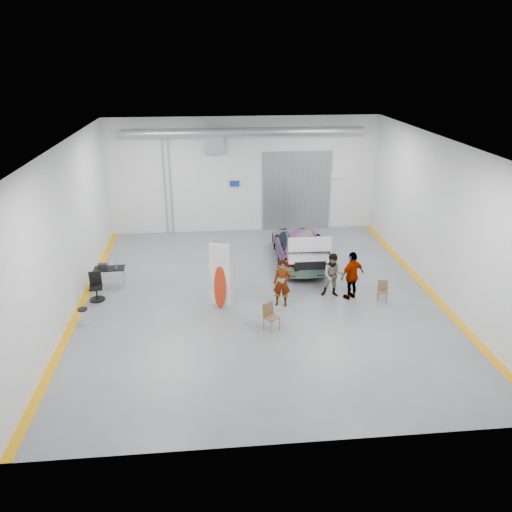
{
  "coord_description": "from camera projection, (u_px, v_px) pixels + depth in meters",
  "views": [
    {
      "loc": [
        -1.86,
        -17.5,
        8.96
      ],
      "look_at": [
        -0.09,
        0.58,
        1.5
      ],
      "focal_mm": 35.0,
      "sensor_mm": 36.0,
      "label": 1
    }
  ],
  "objects": [
    {
      "name": "trunk_lid",
      "position": [
        310.0,
        248.0,
        20.25
      ],
      "size": [
        1.79,
        1.09,
        0.04
      ],
      "primitive_type": "cube",
      "color": "silver",
      "rests_on": "sedan_car"
    },
    {
      "name": "person_a",
      "position": [
        282.0,
        283.0,
        18.7
      ],
      "size": [
        0.75,
        0.58,
        1.83
      ],
      "primitive_type": "imported",
      "rotation": [
        0.0,
        0.0,
        -0.23
      ],
      "color": "#855B49",
      "rests_on": "ground"
    },
    {
      "name": "ground",
      "position": [
        260.0,
        297.0,
        19.68
      ],
      "size": [
        16.0,
        16.0,
        0.0
      ],
      "primitive_type": "plane",
      "color": "slate",
      "rests_on": "ground"
    },
    {
      "name": "person_b",
      "position": [
        333.0,
        275.0,
        19.4
      ],
      "size": [
        0.99,
        0.84,
        1.78
      ],
      "primitive_type": "imported",
      "rotation": [
        0.0,
        0.0,
        -0.21
      ],
      "color": "teal",
      "rests_on": "ground"
    },
    {
      "name": "work_table",
      "position": [
        107.0,
        268.0,
        20.34
      ],
      "size": [
        1.25,
        0.67,
        1.0
      ],
      "rotation": [
        0.0,
        0.0,
        0.05
      ],
      "color": "#93969B",
      "rests_on": "ground"
    },
    {
      "name": "sedan_car",
      "position": [
        299.0,
        245.0,
        22.75
      ],
      "size": [
        2.4,
        5.38,
        1.53
      ],
      "primitive_type": "imported",
      "rotation": [
        0.0,
        0.0,
        3.1
      ],
      "color": "silver",
      "rests_on": "ground"
    },
    {
      "name": "shop_stool",
      "position": [
        84.0,
        318.0,
        17.4
      ],
      "size": [
        0.36,
        0.36,
        0.71
      ],
      "rotation": [
        0.0,
        0.0,
        -0.03
      ],
      "color": "black",
      "rests_on": "ground"
    },
    {
      "name": "person_c",
      "position": [
        352.0,
        275.0,
        19.21
      ],
      "size": [
        1.21,
        0.93,
        1.94
      ],
      "primitive_type": "imported",
      "rotation": [
        0.0,
        0.0,
        3.63
      ],
      "color": "#956131",
      "rests_on": "ground"
    },
    {
      "name": "surfboard_display",
      "position": [
        222.0,
        281.0,
        18.45
      ],
      "size": [
        0.75,
        0.35,
        2.73
      ],
      "rotation": [
        0.0,
        0.0,
        -0.27
      ],
      "color": "white",
      "rests_on": "ground"
    },
    {
      "name": "folding_chair_near",
      "position": [
        272.0,
        322.0,
        17.24
      ],
      "size": [
        0.62,
        0.67,
        0.95
      ],
      "rotation": [
        0.0,
        0.0,
        0.57
      ],
      "color": "brown",
      "rests_on": "ground"
    },
    {
      "name": "office_chair",
      "position": [
        96.0,
        288.0,
        19.27
      ],
      "size": [
        0.59,
        0.59,
        1.1
      ],
      "rotation": [
        0.0,
        0.0,
        0.16
      ],
      "color": "black",
      "rests_on": "ground"
    },
    {
      "name": "room_shell",
      "position": [
        260.0,
        182.0,
        20.2
      ],
      "size": [
        14.02,
        16.18,
        6.01
      ],
      "color": "silver",
      "rests_on": "ground"
    },
    {
      "name": "folding_chair_far",
      "position": [
        382.0,
        295.0,
        19.23
      ],
      "size": [
        0.47,
        0.49,
        0.81
      ],
      "rotation": [
        0.0,
        0.0,
        -0.26
      ],
      "color": "brown",
      "rests_on": "ground"
    }
  ]
}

